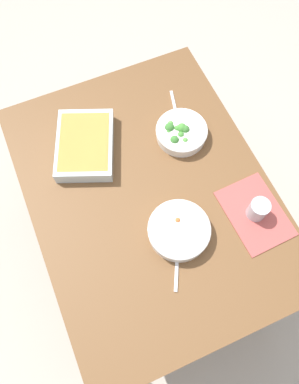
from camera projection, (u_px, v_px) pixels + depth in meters
The scene contains 9 objects.
ground_plane at pixel (150, 242), 2.09m from camera, with size 6.00×6.00×0.00m, color #B2A899.
dining_table at pixel (150, 201), 1.49m from camera, with size 1.20×0.90×0.74m.
placemat at pixel (255, 213), 1.37m from camera, with size 0.28×0.20×0.00m, color #B24C47.
stew_bowl at pixel (179, 230), 1.32m from camera, with size 0.23×0.23×0.06m.
broccoli_bowl at pixel (181, 132), 1.48m from camera, with size 0.21×0.21×0.07m.
baking_dish at pixel (85, 145), 1.45m from camera, with size 0.36×0.32×0.06m.
drink_cup at pixel (258, 210), 1.34m from camera, with size 0.07×0.07×0.08m.
spoon_by_stew at pixel (177, 259), 1.30m from camera, with size 0.16×0.10×0.01m.
spoon_by_broccoli at pixel (176, 112), 1.55m from camera, with size 0.17×0.06×0.01m.
Camera 1 is at (0.50, -0.22, 2.04)m, focal length 34.35 mm.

